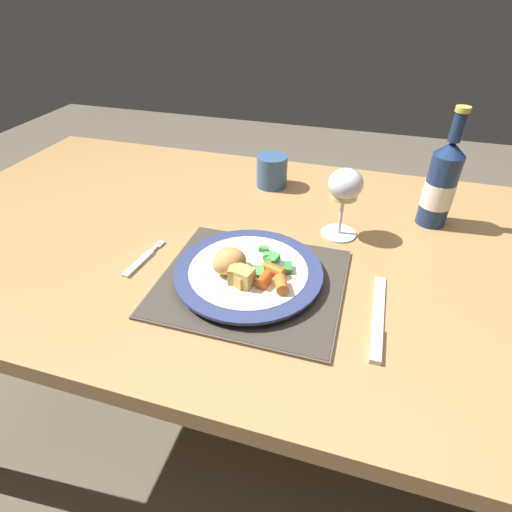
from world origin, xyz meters
TOP-DOWN VIEW (x-y plane):
  - ground_plane at (0.00, 0.00)m, footprint 6.00×6.00m
  - dining_table at (0.00, 0.00)m, footprint 1.60×0.83m
  - placemat at (0.01, -0.15)m, footprint 0.32×0.29m
  - dinner_plate at (0.00, -0.14)m, footprint 0.26×0.26m
  - breaded_croquettes at (-0.03, -0.15)m, footprint 0.07×0.08m
  - green_beans_pile at (0.04, -0.12)m, footprint 0.08×0.10m
  - glazed_carrots at (0.05, -0.16)m, footprint 0.06×0.07m
  - fork at (-0.21, -0.14)m, footprint 0.03×0.13m
  - table_knife at (0.23, -0.19)m, footprint 0.02×0.20m
  - wine_glass at (0.14, 0.06)m, footprint 0.07×0.07m
  - bottle at (0.32, 0.17)m, footprint 0.06×0.06m
  - roast_potatoes at (0.00, -0.18)m, footprint 0.05×0.04m
  - drinking_cup at (-0.06, 0.25)m, footprint 0.08×0.08m

SIDE VIEW (x-z plane):
  - ground_plane at x=0.00m, z-range 0.00..0.00m
  - dining_table at x=0.00m, z-range 0.29..1.03m
  - fork at x=-0.21m, z-range 0.74..0.75m
  - table_knife at x=0.23m, z-range 0.74..0.75m
  - placemat at x=0.01m, z-range 0.74..0.75m
  - dinner_plate at x=0.00m, z-range 0.75..0.77m
  - green_beans_pile at x=0.04m, z-range 0.77..0.78m
  - glazed_carrots at x=0.05m, z-range 0.77..0.79m
  - roast_potatoes at x=0.00m, z-range 0.76..0.80m
  - drinking_cup at x=-0.06m, z-range 0.74..0.82m
  - breaded_croquettes at x=-0.03m, z-range 0.77..0.81m
  - bottle at x=0.32m, z-range 0.71..0.96m
  - wine_glass at x=0.14m, z-range 0.77..0.92m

